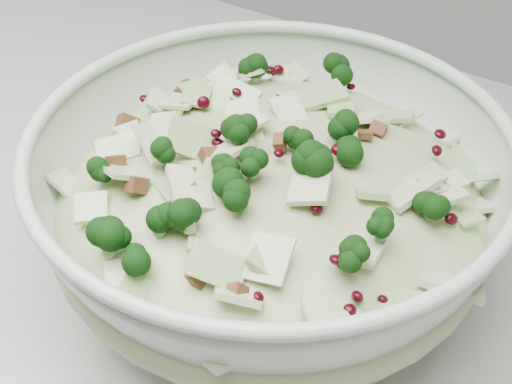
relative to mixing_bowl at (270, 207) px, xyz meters
The scene contains 2 objects.
mixing_bowl is the anchor object (origin of this frame).
salad 0.02m from the mixing_bowl, ahead, with size 0.41×0.41×0.13m.
Camera 1 is at (-0.03, 1.28, 1.30)m, focal length 50.00 mm.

